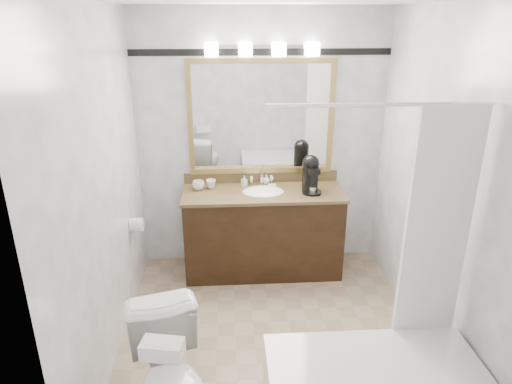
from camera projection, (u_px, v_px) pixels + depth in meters
room at (275, 190)px, 3.24m from camera, size 2.42×2.62×2.52m
vanity at (263, 230)px, 4.48m from camera, size 1.53×0.58×0.97m
mirror at (261, 118)px, 4.34m from camera, size 1.40×0.04×1.10m
vanity_light_bar at (262, 49)px, 4.06m from camera, size 1.02×0.14×0.12m
accent_stripe at (262, 52)px, 4.14m from camera, size 2.40×0.01×0.06m
tp_roll at (137, 225)px, 3.99m from camera, size 0.11×0.12×0.12m
tissue_box at (162, 349)px, 2.31m from camera, size 0.23×0.15×0.09m
coffee_maker at (311, 173)px, 4.27m from camera, size 0.18×0.23×0.36m
cup_left at (198, 185)px, 4.36m from camera, size 0.14×0.14×0.09m
cup_right at (211, 184)px, 4.40m from camera, size 0.12×0.12×0.08m
soap_bottle_a at (244, 181)px, 4.45m from camera, size 0.06×0.06×0.10m
soap_bottle_b at (266, 179)px, 4.50m from camera, size 0.08×0.08×0.09m
soap_bar at (272, 186)px, 4.44m from camera, size 0.08×0.05×0.02m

